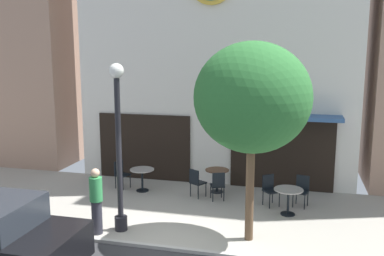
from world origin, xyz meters
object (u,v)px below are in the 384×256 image
(cafe_chair_near_tree, at_px, (302,188))
(cafe_table_center_right, at_px, (288,195))
(cafe_table_center, at_px, (217,176))
(cafe_chair_corner, at_px, (270,188))
(street_lamp, at_px, (119,148))
(cafe_chair_left_end, at_px, (121,172))
(street_tree, at_px, (252,98))
(pedestrian_green, at_px, (96,200))
(cafe_chair_under_awning, at_px, (218,184))
(cafe_chair_mid_row, at_px, (196,181))
(cafe_table_leftmost, at_px, (142,175))

(cafe_chair_near_tree, bearing_deg, cafe_table_center_right, -114.20)
(cafe_table_center, height_order, cafe_chair_corner, cafe_chair_corner)
(street_lamp, relative_size, cafe_chair_left_end, 4.66)
(street_tree, xyz_separation_m, cafe_chair_near_tree, (1.22, 2.64, -2.89))
(pedestrian_green, bearing_deg, cafe_chair_corner, 37.48)
(pedestrian_green, bearing_deg, cafe_chair_under_awning, 51.20)
(pedestrian_green, bearing_deg, street_lamp, 35.14)
(cafe_chair_corner, bearing_deg, street_tree, -97.30)
(cafe_table_center_right, xyz_separation_m, cafe_chair_corner, (-0.55, 0.64, -0.02))
(cafe_table_center_right, xyz_separation_m, cafe_chair_near_tree, (0.36, 0.79, -0.02))
(cafe_chair_left_end, bearing_deg, cafe_chair_mid_row, -6.88)
(street_lamp, height_order, cafe_table_leftmost, street_lamp)
(cafe_table_center, relative_size, cafe_chair_under_awning, 0.84)
(street_tree, xyz_separation_m, pedestrian_green, (-3.69, -0.59, -2.56))
(cafe_chair_under_awning, xyz_separation_m, pedestrian_green, (-2.46, -3.06, 0.33))
(cafe_chair_mid_row, bearing_deg, cafe_chair_left_end, 173.12)
(cafe_table_center, bearing_deg, cafe_table_center_right, -31.91)
(street_tree, xyz_separation_m, cafe_chair_mid_row, (-1.93, 2.61, -2.89))
(cafe_table_leftmost, distance_m, cafe_table_center_right, 4.73)
(cafe_chair_near_tree, xyz_separation_m, cafe_chair_left_end, (-5.80, 0.30, 0.00))
(cafe_table_leftmost, height_order, pedestrian_green, pedestrian_green)
(cafe_table_leftmost, xyz_separation_m, pedestrian_green, (0.08, -3.37, 0.32))
(street_lamp, xyz_separation_m, pedestrian_green, (-0.49, -0.34, -1.27))
(street_lamp, xyz_separation_m, cafe_table_center_right, (4.07, 2.09, -1.58))
(cafe_table_center, distance_m, pedestrian_green, 4.48)
(cafe_table_center, bearing_deg, cafe_chair_left_end, -174.23)
(street_tree, relative_size, pedestrian_green, 2.82)
(cafe_table_center_right, relative_size, pedestrian_green, 0.48)
(cafe_table_center, bearing_deg, street_tree, -66.76)
(cafe_table_center, xyz_separation_m, pedestrian_green, (-2.29, -3.84, 0.32))
(cafe_table_leftmost, distance_m, cafe_chair_under_awning, 2.56)
(cafe_chair_left_end, relative_size, pedestrian_green, 0.54)
(cafe_table_center_right, bearing_deg, cafe_chair_mid_row, 164.59)
(pedestrian_green, bearing_deg, cafe_table_center_right, 28.06)
(cafe_chair_corner, bearing_deg, street_lamp, -142.21)
(street_lamp, xyz_separation_m, cafe_table_leftmost, (-0.56, 3.03, -1.59))
(cafe_table_center, bearing_deg, cafe_chair_under_awning, -77.53)
(street_lamp, bearing_deg, cafe_chair_under_awning, 53.99)
(cafe_table_leftmost, height_order, cafe_chair_left_end, cafe_chair_left_end)
(cafe_table_leftmost, relative_size, cafe_chair_corner, 0.87)
(cafe_table_center, xyz_separation_m, cafe_chair_under_awning, (0.17, -0.78, -0.02))
(cafe_chair_near_tree, xyz_separation_m, cafe_chair_under_awning, (-2.45, -0.16, 0.00))
(cafe_chair_corner, relative_size, cafe_chair_under_awning, 1.00)
(cafe_chair_left_end, bearing_deg, cafe_table_center, 5.77)
(cafe_chair_mid_row, bearing_deg, cafe_chair_corner, -3.23)
(street_tree, height_order, pedestrian_green, street_tree)
(street_lamp, height_order, cafe_chair_corner, street_lamp)
(cafe_chair_under_awning, bearing_deg, cafe_chair_left_end, 172.26)
(street_tree, xyz_separation_m, cafe_chair_left_end, (-4.57, 2.93, -2.89))
(cafe_table_leftmost, height_order, cafe_chair_near_tree, cafe_chair_near_tree)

